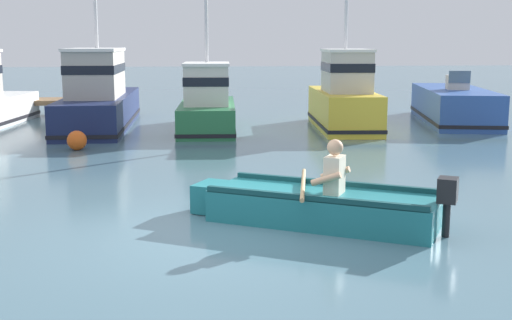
% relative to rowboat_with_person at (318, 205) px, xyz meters
% --- Properties ---
extents(ground_plane, '(120.00, 120.00, 0.00)m').
position_rel_rowboat_with_person_xyz_m(ground_plane, '(-1.42, -0.36, -0.25)').
color(ground_plane, slate).
extents(rowboat_with_person, '(3.47, 2.51, 1.19)m').
position_rel_rowboat_with_person_xyz_m(rowboat_with_person, '(0.00, 0.00, 0.00)').
color(rowboat_with_person, '#1E727A').
rests_on(rowboat_with_person, ground).
extents(moored_boat_navy, '(1.80, 6.83, 4.01)m').
position_rel_rowboat_with_person_xyz_m(moored_boat_navy, '(-4.42, 10.86, 0.60)').
color(moored_boat_navy, '#19234C').
rests_on(moored_boat_navy, ground).
extents(moored_boat_green, '(1.79, 4.65, 3.92)m').
position_rel_rowboat_with_person_xyz_m(moored_boat_green, '(-1.28, 9.88, 0.46)').
color(moored_boat_green, '#287042').
rests_on(moored_boat_green, ground).
extents(moored_boat_yellow, '(1.85, 4.70, 4.59)m').
position_rel_rowboat_with_person_xyz_m(moored_boat_yellow, '(2.65, 9.86, 0.61)').
color(moored_boat_yellow, gold).
rests_on(moored_boat_yellow, ground).
extents(moored_boat_blue, '(2.92, 5.92, 1.63)m').
position_rel_rowboat_with_person_xyz_m(moored_boat_blue, '(6.47, 11.16, 0.25)').
color(moored_boat_blue, '#2D519E').
rests_on(moored_boat_blue, ground).
extents(mooring_buoy, '(0.46, 0.46, 0.46)m').
position_rel_rowboat_with_person_xyz_m(mooring_buoy, '(-4.40, 6.71, -0.02)').
color(mooring_buoy, '#E55919').
rests_on(mooring_buoy, ground).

